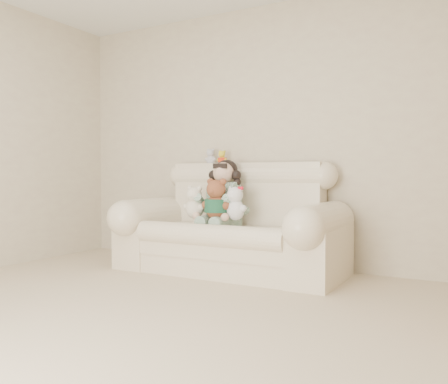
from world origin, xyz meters
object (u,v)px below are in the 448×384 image
at_px(seated_child, 224,192).
at_px(cream_teddy, 195,199).
at_px(white_cat, 235,200).
at_px(brown_teddy, 217,195).
at_px(sofa, 229,217).

distance_m(seated_child, cream_teddy, 0.29).
height_order(seated_child, white_cat, seated_child).
relative_size(brown_teddy, white_cat, 1.21).
distance_m(sofa, cream_teddy, 0.37).
relative_size(sofa, brown_teddy, 4.75).
distance_m(sofa, white_cat, 0.23).
bearing_deg(seated_child, white_cat, -30.66).
relative_size(sofa, seated_child, 3.25).
relative_size(white_cat, cream_teddy, 1.02).
bearing_deg(seated_child, sofa, -30.32).
bearing_deg(sofa, white_cat, -39.72).
bearing_deg(cream_teddy, white_cat, -16.22).
xyz_separation_m(seated_child, cream_teddy, (-0.21, -0.19, -0.06)).
height_order(brown_teddy, white_cat, brown_teddy).
bearing_deg(cream_teddy, sofa, 1.70).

